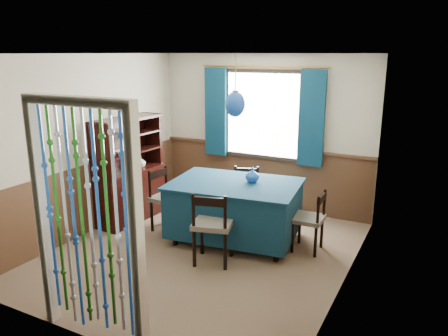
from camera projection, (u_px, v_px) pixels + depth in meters
The scene contains 22 objects.
floor at pixel (202, 252), 5.67m from camera, with size 4.00×4.00×0.00m, color brown.
ceiling at pixel (200, 54), 5.03m from camera, with size 4.00×4.00×0.00m, color silver.
wall_back at pixel (263, 133), 7.07m from camera, with size 3.60×3.60×0.00m, color #BBB299.
wall_front at pixel (80, 209), 3.64m from camera, with size 3.60×3.60×0.00m, color #BBB299.
wall_left at pixel (91, 145), 6.15m from camera, with size 4.00×4.00×0.00m, color #BBB299.
wall_right at pixel (350, 178), 4.55m from camera, with size 4.00×4.00×0.00m, color #BBB299.
wainscot_back at pixel (262, 178), 7.25m from camera, with size 3.60×3.60×0.00m, color #4B2F1C.
wainscot_front at pixel (88, 289), 3.84m from camera, with size 3.60×3.60×0.00m, color #4B2F1C.
wainscot_left at pixel (96, 195), 6.34m from camera, with size 4.00×4.00×0.00m, color #4B2F1C.
wainscot_right at pixel (343, 243), 4.75m from camera, with size 4.00×4.00×0.00m, color #4B2F1C.
window at pixel (263, 115), 6.95m from camera, with size 1.32×0.12×1.42m, color black.
doorway at pixel (87, 229), 3.74m from camera, with size 1.16×0.12×2.18m, color silver, non-canonical shape.
dining_table at pixel (235, 208), 5.93m from camera, with size 1.84×1.38×0.82m.
chair_near at pixel (212, 225), 5.27m from camera, with size 0.56×0.54×0.93m.
chair_far at pixel (246, 194), 6.58m from camera, with size 0.53×0.52×0.84m.
chair_left at pixel (167, 198), 6.30m from camera, with size 0.45×0.47×0.90m.
chair_right at pixel (310, 219), 5.62m from camera, with size 0.39×0.41×0.81m.
sideboard at pixel (130, 184), 6.68m from camera, with size 0.50×1.24×1.59m.
pendant_lamp at pixel (235, 104), 5.57m from camera, with size 0.26×0.26×0.79m.
vase_table at pixel (252, 176), 5.86m from camera, with size 0.17×0.17×0.18m, color #154191.
bowl_shelf at pixel (122, 152), 6.32m from camera, with size 0.24×0.24×0.06m, color beige.
vase_sideboard at pixel (141, 161), 6.74m from camera, with size 0.18×0.18×0.18m, color beige.
Camera 1 is at (2.65, -4.49, 2.51)m, focal length 35.00 mm.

